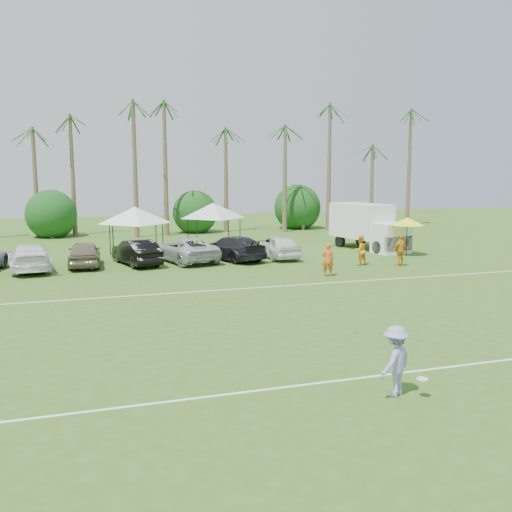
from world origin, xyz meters
name	(u,v)px	position (x,y,z in m)	size (l,w,h in m)	color
ground	(295,424)	(0.00, 0.00, 0.00)	(120.00, 120.00, 0.00)	#335C1B
field_lines	(209,327)	(0.00, 8.00, 0.01)	(80.00, 12.10, 0.01)	white
palm_tree_3	(18,110)	(-8.00, 38.00, 10.06)	(2.40, 2.40, 11.90)	brown
palm_tree_4	(74,145)	(-4.00, 38.00, 7.48)	(2.40, 2.40, 8.90)	brown
palm_tree_5	(124,135)	(0.00, 38.00, 8.35)	(2.40, 2.40, 9.90)	brown
palm_tree_6	(172,125)	(4.00, 38.00, 9.21)	(2.40, 2.40, 10.90)	brown
palm_tree_7	(218,116)	(8.00, 38.00, 10.06)	(2.40, 2.40, 11.90)	brown
palm_tree_8	(273,148)	(13.00, 38.00, 7.48)	(2.40, 2.40, 8.90)	brown
palm_tree_9	(324,139)	(18.00, 38.00, 8.35)	(2.40, 2.40, 9.90)	brown
palm_tree_10	(373,130)	(23.00, 38.00, 9.21)	(2.40, 2.40, 10.90)	brown
palm_tree_11	(410,122)	(27.00, 38.00, 10.06)	(2.40, 2.40, 11.90)	brown
bush_tree_1	(51,215)	(-6.00, 39.00, 1.80)	(4.00, 4.00, 4.00)	brown
bush_tree_2	(195,212)	(6.00, 39.00, 1.80)	(4.00, 4.00, 4.00)	brown
bush_tree_3	(299,210)	(16.00, 39.00, 1.80)	(4.00, 4.00, 4.00)	brown
sideline_player_a	(328,260)	(8.10, 15.73, 0.87)	(0.63, 0.42, 1.73)	orange
sideline_player_b	(360,250)	(11.37, 18.36, 0.86)	(0.84, 0.65, 1.72)	#F9A01B
sideline_player_c	(400,250)	(13.39, 17.34, 0.92)	(1.08, 0.45, 1.85)	orange
box_truck	(368,225)	(15.18, 24.32, 1.67)	(3.49, 6.40, 3.12)	white
canopy_tent_left	(135,207)	(-0.60, 25.64, 3.18)	(4.59, 4.59, 3.72)	black
canopy_tent_right	(213,203)	(5.03, 28.00, 3.21)	(4.62, 4.62, 3.75)	black
market_umbrella	(407,221)	(16.07, 20.90, 2.21)	(2.21, 2.21, 2.46)	black
frisbee_player	(395,361)	(2.87, 0.73, 0.86)	(1.31, 1.11, 1.73)	#9690CC
parked_car_3	(29,257)	(-6.69, 22.21, 0.74)	(2.07, 5.09, 1.48)	white
parked_car_4	(84,254)	(-3.80, 22.70, 0.74)	(1.74, 4.33, 1.48)	#796B56
parked_car_5	(136,252)	(-0.91, 22.45, 0.74)	(1.56, 4.48, 1.48)	black
parked_car_6	(185,250)	(1.98, 22.71, 0.74)	(2.45, 5.31, 1.48)	#B8BBC1
parked_car_7	(232,248)	(4.87, 22.52, 0.74)	(2.07, 5.09, 1.48)	black
parked_car_8	(278,246)	(7.76, 22.31, 0.74)	(1.74, 4.33, 1.48)	white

